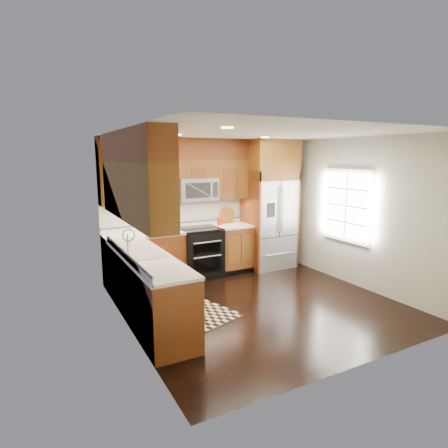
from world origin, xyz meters
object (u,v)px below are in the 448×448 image
refrigerator (269,204)px  utensil_crock (220,220)px  knife_block (173,224)px  rug (181,309)px  range (200,253)px

refrigerator → utensil_crock: (-1.06, 0.18, -0.26)m
refrigerator → knife_block: 2.06m
knife_block → utensil_crock: 0.98m
rug → utensil_crock: 2.26m
utensil_crock → range: bearing=-164.4°
knife_block → refrigerator: bearing=-4.6°
range → utensil_crock: bearing=15.6°
range → refrigerator: size_ratio=0.36×
range → rug: size_ratio=0.57×
range → rug: range is taller
rug → knife_block: 1.81m
refrigerator → utensil_crock: 1.10m
utensil_crock → refrigerator: bearing=-9.5°
knife_block → range: bearing=-14.6°
range → refrigerator: (1.55, -0.04, 0.83)m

